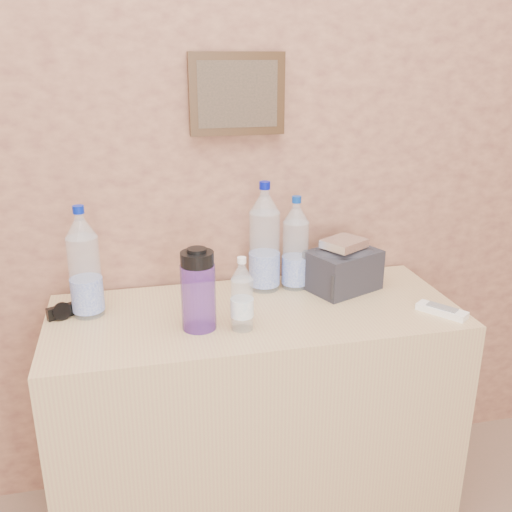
{
  "coord_description": "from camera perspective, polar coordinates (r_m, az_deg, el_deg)",
  "views": [
    {
      "loc": [
        -0.22,
        0.17,
        1.52
      ],
      "look_at": [
        0.13,
        1.71,
        0.96
      ],
      "focal_mm": 40.0,
      "sensor_mm": 36.0,
      "label": 1
    }
  ],
  "objects": [
    {
      "name": "picture_frame",
      "position": [
        1.84,
        -1.91,
        15.88
      ],
      "size": [
        0.3,
        0.03,
        0.25
      ],
      "primitive_type": null,
      "color": "#382311",
      "rests_on": "room_shell"
    },
    {
      "name": "dresser",
      "position": [
        1.95,
        -0.07,
        -15.87
      ],
      "size": [
        1.25,
        0.52,
        0.78
      ],
      "primitive_type": "cube",
      "color": "#A47A4F",
      "rests_on": "ground"
    },
    {
      "name": "pet_large_a",
      "position": [
        1.74,
        -16.77,
        -1.16
      ],
      "size": [
        0.09,
        0.09,
        0.34
      ],
      "rotation": [
        0.0,
        0.0,
        0.14
      ],
      "color": "silver",
      "rests_on": "dresser"
    },
    {
      "name": "pet_large_b",
      "position": [
        1.85,
        0.85,
        1.33
      ],
      "size": [
        0.1,
        0.1,
        0.36
      ],
      "rotation": [
        0.0,
        0.0,
        -0.25
      ],
      "color": "#CAECFE",
      "rests_on": "dresser"
    },
    {
      "name": "pet_large_c",
      "position": [
        1.88,
        3.96,
        0.81
      ],
      "size": [
        0.08,
        0.08,
        0.31
      ],
      "rotation": [
        0.0,
        0.0,
        0.2
      ],
      "color": "#A8C2D3",
      "rests_on": "dresser"
    },
    {
      "name": "pet_small",
      "position": [
        1.6,
        -1.41,
        -4.22
      ],
      "size": [
        0.06,
        0.06,
        0.22
      ],
      "rotation": [
        0.0,
        0.0,
        -0.14
      ],
      "color": "silver",
      "rests_on": "dresser"
    },
    {
      "name": "nalgene_bottle",
      "position": [
        1.6,
        -5.8,
        -3.36
      ],
      "size": [
        0.1,
        0.1,
        0.24
      ],
      "rotation": [
        0.0,
        0.0,
        0.14
      ],
      "color": "#542798",
      "rests_on": "dresser"
    },
    {
      "name": "sunglasses",
      "position": [
        1.8,
        -17.94,
        -5.04
      ],
      "size": [
        0.16,
        0.11,
        0.04
      ],
      "primitive_type": null,
      "rotation": [
        0.0,
        0.0,
        0.45
      ],
      "color": "black",
      "rests_on": "dresser"
    },
    {
      "name": "ac_remote",
      "position": [
        1.81,
        18.09,
        -5.23
      ],
      "size": [
        0.13,
        0.15,
        0.02
      ],
      "primitive_type": "cube",
      "rotation": [
        0.0,
        0.0,
        -0.93
      ],
      "color": "silver",
      "rests_on": "dresser"
    },
    {
      "name": "toiletry_bag",
      "position": [
        1.9,
        8.71,
        -1.14
      ],
      "size": [
        0.27,
        0.23,
        0.15
      ],
      "primitive_type": null,
      "rotation": [
        0.0,
        0.0,
        0.39
      ],
      "color": "black",
      "rests_on": "dresser"
    },
    {
      "name": "foil_packet",
      "position": [
        1.86,
        8.81,
        1.26
      ],
      "size": [
        0.16,
        0.16,
        0.03
      ],
      "primitive_type": "cube",
      "rotation": [
        0.0,
        0.0,
        0.53
      ],
      "color": "silver",
      "rests_on": "toiletry_bag"
    }
  ]
}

